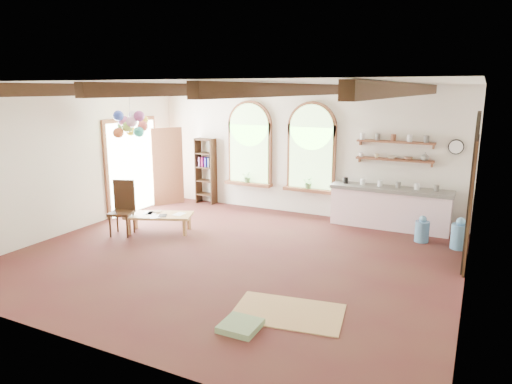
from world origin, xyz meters
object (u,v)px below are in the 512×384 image
Objects in this scene: kitchen_counter at (390,207)px; coffee_table at (159,216)px; side_chair at (122,219)px; balloon_cluster at (131,124)px.

kitchen_counter reaches higher than coffee_table.
side_chair is (-5.11, -3.09, -0.14)m from kitchen_counter.
coffee_table is 2.16m from balloon_cluster.
side_chair reaches higher than coffee_table.
kitchen_counter is 5.97m from side_chair.
balloon_cluster reaches higher than kitchen_counter.
coffee_table is at bearing -149.98° from kitchen_counter.
coffee_table is at bearing 39.06° from side_chair.
coffee_table is 0.78m from side_chair.
balloon_cluster is at bearing 107.37° from side_chair.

